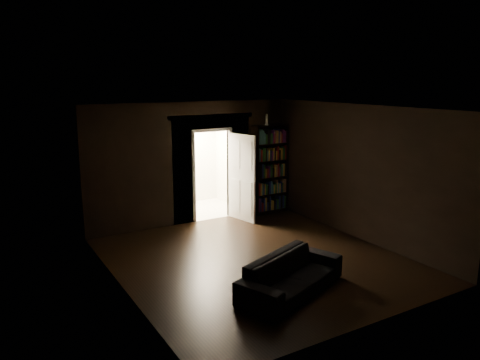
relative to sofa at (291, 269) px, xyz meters
name	(u,v)px	position (x,y,z in m)	size (l,w,h in m)	color
ground	(257,260)	(0.25, 1.38, -0.38)	(5.50, 5.50, 0.00)	black
room_walls	(228,162)	(0.24, 2.45, 1.30)	(5.02, 5.61, 2.84)	black
kitchen_alcove	(192,162)	(0.75, 5.25, 0.83)	(2.20, 1.80, 2.60)	beige
sofa	(291,269)	(0.00, 0.00, 0.00)	(2.00, 0.86, 0.77)	black
bookshelf	(270,169)	(2.25, 3.93, 0.72)	(0.90, 0.32, 2.20)	black
refrigerator	(168,178)	(0.15, 5.41, 0.44)	(0.74, 0.68, 1.65)	white
door	(242,178)	(1.31, 3.70, 0.64)	(0.85, 0.05, 2.05)	white
figurine	(267,120)	(2.12, 3.89, 1.95)	(0.09, 0.09, 0.27)	white
bottles	(170,141)	(0.24, 5.42, 1.39)	(0.61, 0.08, 0.25)	black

